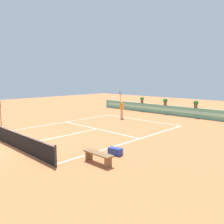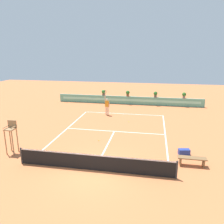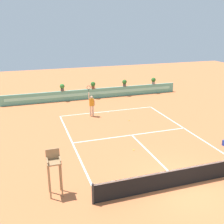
% 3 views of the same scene
% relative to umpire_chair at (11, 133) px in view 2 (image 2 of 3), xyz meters
% --- Properties ---
extents(ground_plane, '(60.00, 60.00, 0.00)m').
position_rel_umpire_chair_xyz_m(ground_plane, '(5.82, 4.74, -1.34)').
color(ground_plane, '#C66B3D').
extents(court_lines, '(8.32, 11.94, 0.01)m').
position_rel_umpire_chair_xyz_m(court_lines, '(5.82, 5.45, -1.34)').
color(court_lines, white).
rests_on(court_lines, ground).
extents(net, '(8.92, 0.10, 1.00)m').
position_rel_umpire_chair_xyz_m(net, '(5.82, -1.26, -0.83)').
color(net, '#333333').
rests_on(net, ground).
extents(back_wall_barrier, '(18.00, 0.21, 1.00)m').
position_rel_umpire_chair_xyz_m(back_wall_barrier, '(5.82, 15.12, -0.84)').
color(back_wall_barrier, '#60A88E').
rests_on(back_wall_barrier, ground).
extents(umpire_chair, '(0.60, 0.60, 2.14)m').
position_rel_umpire_chair_xyz_m(umpire_chair, '(0.00, 0.00, 0.00)').
color(umpire_chair, '#99754C').
rests_on(umpire_chair, ground).
extents(bench_courtside, '(1.60, 0.44, 0.51)m').
position_rel_umpire_chair_xyz_m(bench_courtside, '(11.23, 0.32, -0.97)').
color(bench_courtside, brown).
rests_on(bench_courtside, ground).
extents(gear_bag, '(0.76, 0.49, 0.36)m').
position_rel_umpire_chair_xyz_m(gear_bag, '(10.97, 1.74, -1.16)').
color(gear_bag, navy).
rests_on(gear_bag, ground).
extents(tennis_player, '(0.62, 0.25, 2.58)m').
position_rel_umpire_chair_xyz_m(tennis_player, '(4.20, 9.84, -0.29)').
color(tennis_player, beige).
rests_on(tennis_player, ground).
extents(tennis_ball_near_baseline, '(0.07, 0.07, 0.07)m').
position_rel_umpire_chair_xyz_m(tennis_ball_near_baseline, '(5.05, 2.91, -1.31)').
color(tennis_ball_near_baseline, '#CCE033').
rests_on(tennis_ball_near_baseline, ground).
extents(tennis_ball_mid_court, '(0.07, 0.07, 0.07)m').
position_rel_umpire_chair_xyz_m(tennis_ball_mid_court, '(6.70, 7.85, -1.31)').
color(tennis_ball_mid_court, '#CCE033').
rests_on(tennis_ball_mid_court, ground).
extents(potted_plant_right, '(0.48, 0.48, 0.72)m').
position_rel_umpire_chair_xyz_m(potted_plant_right, '(9.08, 15.13, 0.07)').
color(potted_plant_right, '#514C47').
rests_on(potted_plant_right, back_wall_barrier).
extents(potted_plant_centre, '(0.48, 0.48, 0.72)m').
position_rel_umpire_chair_xyz_m(potted_plant_centre, '(5.72, 15.13, 0.07)').
color(potted_plant_centre, brown).
rests_on(potted_plant_centre, back_wall_barrier).
extents(potted_plant_far_right, '(0.48, 0.48, 0.72)m').
position_rel_umpire_chair_xyz_m(potted_plant_far_right, '(12.41, 15.13, 0.07)').
color(potted_plant_far_right, gray).
rests_on(potted_plant_far_right, back_wall_barrier).
extents(potted_plant_left, '(0.48, 0.48, 0.72)m').
position_rel_umpire_chair_xyz_m(potted_plant_left, '(2.64, 15.13, 0.07)').
color(potted_plant_left, '#514C47').
rests_on(potted_plant_left, back_wall_barrier).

